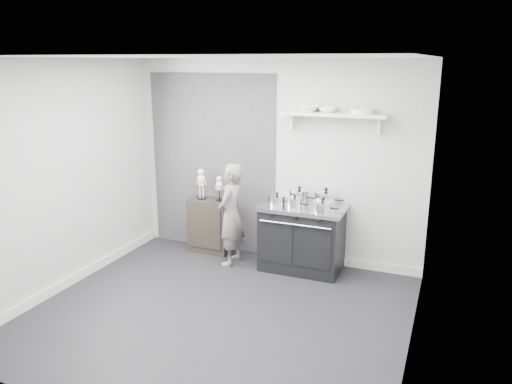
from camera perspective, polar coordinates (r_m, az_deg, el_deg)
ground at (r=5.62m, az=-4.34°, el=-13.54°), size 4.00×4.00×0.00m
room_shell at (r=5.22m, az=-4.84°, el=3.42°), size 4.02×3.62×2.71m
wall_shelf at (r=6.29m, az=8.86°, el=8.66°), size 1.30×0.26×0.24m
stove at (r=6.53m, az=5.27°, el=-5.18°), size 1.08×0.68×0.87m
side_cabinet at (r=7.17m, az=-5.21°, el=-3.81°), size 0.59×0.34×0.76m
child at (r=6.61m, az=-2.89°, el=-2.60°), size 0.33×0.50×1.38m
pot_front_left at (r=6.39m, az=2.42°, el=-0.93°), size 0.31×0.23×0.17m
pot_back_left at (r=6.50m, az=4.97°, el=-0.46°), size 0.35×0.27×0.22m
pot_back_right at (r=6.41m, az=7.98°, el=-0.73°), size 0.38×0.29×0.24m
pot_front_right at (r=6.12m, az=7.62°, el=-1.67°), size 0.32×0.24×0.19m
pot_front_center at (r=6.27m, az=4.43°, el=-1.21°), size 0.30×0.21×0.17m
skeleton_full at (r=7.05m, az=-6.27°, el=1.21°), size 0.14×0.09×0.50m
skeleton_torso at (r=6.94m, az=-4.22°, el=0.62°), size 0.11×0.07×0.41m
bowl_large at (r=6.36m, az=5.90°, el=9.45°), size 0.31×0.31×0.08m
bowl_small at (r=6.30m, az=8.19°, el=9.29°), size 0.22×0.22×0.07m
plate_stack at (r=6.21m, az=12.02°, el=9.00°), size 0.28×0.28×0.06m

